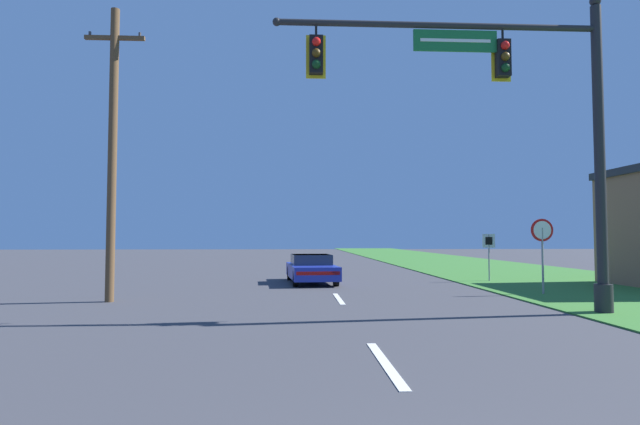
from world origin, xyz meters
TOP-DOWN VIEW (x-y plane):
  - grass_verge_right at (10.50, 30.00)m, footprint 10.00×110.00m
  - road_center_line at (0.00, 22.00)m, footprint 0.16×34.80m
  - signal_mast at (4.42, 10.64)m, footprint 8.57×0.47m
  - car_ahead at (-0.67, 19.56)m, footprint 2.19×4.59m
  - stop_sign at (6.93, 14.73)m, footprint 0.76×0.07m
  - route_sign_post at (7.09, 19.76)m, footprint 0.55×0.06m
  - utility_pole_near at (-6.89, 13.65)m, footprint 1.80×0.26m

SIDE VIEW (x-z plane):
  - road_center_line at x=0.00m, z-range 0.00..0.01m
  - grass_verge_right at x=10.50m, z-range 0.00..0.04m
  - car_ahead at x=-0.67m, z-range 0.01..1.20m
  - route_sign_post at x=7.09m, z-range 0.51..2.54m
  - stop_sign at x=6.93m, z-range 0.61..3.12m
  - utility_pole_near at x=-6.89m, z-range 0.16..9.07m
  - signal_mast at x=4.42m, z-range 0.86..9.01m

